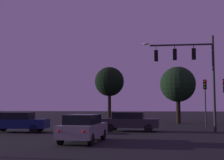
% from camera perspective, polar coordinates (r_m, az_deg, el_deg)
% --- Properties ---
extents(ground_plane, '(168.00, 168.00, 0.00)m').
position_cam_1_polar(ground_plane, '(32.05, 4.49, -8.57)').
color(ground_plane, black).
rests_on(ground_plane, ground).
extents(traffic_signal_mast_arm, '(5.62, 0.42, 7.56)m').
position_cam_1_polar(traffic_signal_mast_arm, '(24.38, 15.09, 2.73)').
color(traffic_signal_mast_arm, '#232326').
rests_on(traffic_signal_mast_arm, ground).
extents(traffic_light_corner_left, '(0.31, 0.36, 4.48)m').
position_cam_1_polar(traffic_light_corner_left, '(29.31, 17.46, -2.50)').
color(traffic_light_corner_left, '#232326').
rests_on(traffic_light_corner_left, ground).
extents(car_nearside_lane, '(2.09, 4.22, 1.52)m').
position_cam_1_polar(car_nearside_lane, '(16.59, -5.54, -9.12)').
color(car_nearside_lane, gray).
rests_on(car_nearside_lane, ground).
extents(car_crossing_left, '(4.68, 1.97, 1.52)m').
position_cam_1_polar(car_crossing_left, '(23.98, -17.70, -7.64)').
color(car_crossing_left, '#0F1947').
rests_on(car_crossing_left, ground).
extents(car_crossing_right, '(4.59, 2.12, 1.52)m').
position_cam_1_polar(car_crossing_right, '(23.72, 3.45, -7.89)').
color(car_crossing_right, '#232328').
rests_on(car_crossing_right, ground).
extents(tree_left_far, '(3.95, 3.95, 7.26)m').
position_cam_1_polar(tree_left_far, '(39.99, -0.50, -0.36)').
color(tree_left_far, black).
rests_on(tree_left_far, ground).
extents(tree_right_cluster, '(4.06, 4.06, 6.52)m').
position_cam_1_polar(tree_right_cluster, '(34.83, 12.53, -0.84)').
color(tree_right_cluster, black).
rests_on(tree_right_cluster, ground).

